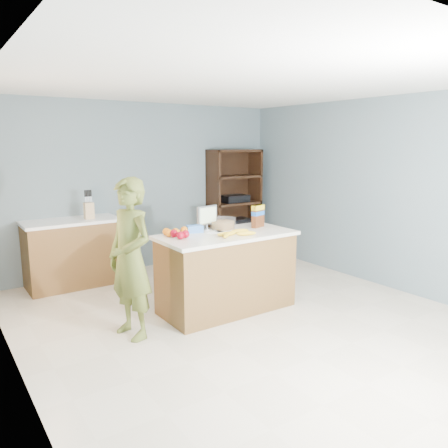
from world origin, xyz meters
TOP-DOWN VIEW (x-y plane):
  - floor at (0.00, 0.00)m, footprint 4.50×5.00m
  - walls at (0.00, 0.00)m, footprint 4.52×5.02m
  - counter_peninsula at (0.00, 0.30)m, footprint 1.56×0.76m
  - back_cabinet at (-1.20, 2.20)m, footprint 1.24×0.62m
  - shelving_unit at (1.55, 2.35)m, footprint 0.90×0.40m
  - person at (-1.17, 0.25)m, footprint 0.49×0.65m
  - knife_block at (-0.97, 2.14)m, footprint 0.12×0.10m
  - envelopes at (-0.01, 0.43)m, footprint 0.37×0.16m
  - bananas at (0.01, 0.15)m, footprint 0.46×0.26m
  - apples at (-0.56, 0.37)m, footprint 0.17×0.22m
  - oranges at (-0.55, 0.51)m, footprint 0.30×0.21m
  - blue_carton at (-0.27, 0.55)m, footprint 0.21×0.17m
  - salad_bowl at (0.12, 0.55)m, footprint 0.30×0.30m
  - tv at (-0.06, 0.61)m, footprint 0.28×0.12m
  - cereal_box at (0.52, 0.39)m, footprint 0.19×0.12m

SIDE VIEW (x-z plane):
  - floor at x=0.00m, z-range -0.01..0.01m
  - counter_peninsula at x=0.00m, z-range -0.03..0.87m
  - back_cabinet at x=-1.20m, z-range 0.00..0.90m
  - person at x=-1.17m, z-range 0.00..1.59m
  - shelving_unit at x=1.55m, z-range -0.04..1.76m
  - envelopes at x=-0.01m, z-range 0.90..0.90m
  - bananas at x=0.01m, z-range 0.90..0.95m
  - blue_carton at x=-0.27m, z-range 0.90..0.98m
  - oranges at x=-0.55m, z-range 0.90..0.98m
  - apples at x=-0.56m, z-range 0.90..0.99m
  - salad_bowl at x=0.12m, z-range 0.89..1.02m
  - knife_block at x=-0.97m, z-range 0.86..1.17m
  - cereal_box at x=0.52m, z-range 0.92..1.19m
  - tv at x=-0.06m, z-range 0.92..1.20m
  - walls at x=0.00m, z-range 0.40..2.91m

